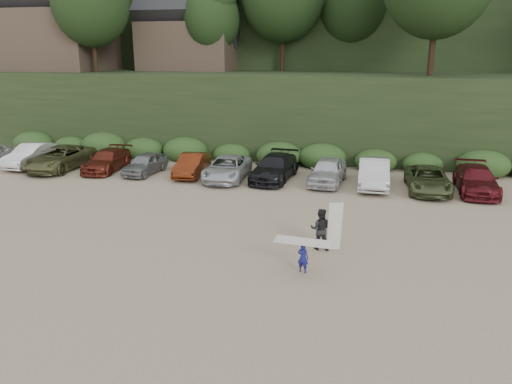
# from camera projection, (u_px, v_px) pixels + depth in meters

# --- Properties ---
(ground) EXTENTS (120.00, 120.00, 0.00)m
(ground) POSITION_uv_depth(u_px,v_px,m) (263.00, 242.00, 20.95)
(ground) COLOR tan
(ground) RESTS_ON ground
(hillside_backdrop) EXTENTS (90.00, 41.50, 28.00)m
(hillside_backdrop) POSITION_uv_depth(u_px,v_px,m) (338.00, 15.00, 51.47)
(hillside_backdrop) COLOR black
(hillside_backdrop) RESTS_ON ground
(parked_cars) EXTENTS (33.76, 6.21, 1.63)m
(parked_cars) POSITION_uv_depth(u_px,v_px,m) (218.00, 166.00, 31.29)
(parked_cars) COLOR silver
(parked_cars) RESTS_ON ground
(child_surfer) EXTENTS (2.10, 0.75, 1.23)m
(child_surfer) POSITION_uv_depth(u_px,v_px,m) (303.00, 251.00, 17.94)
(child_surfer) COLOR navy
(child_surfer) RESTS_ON ground
(adult_surfer) EXTENTS (1.30, 0.66, 2.02)m
(adult_surfer) POSITION_uv_depth(u_px,v_px,m) (322.00, 229.00, 20.03)
(adult_surfer) COLOR black
(adult_surfer) RESTS_ON ground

